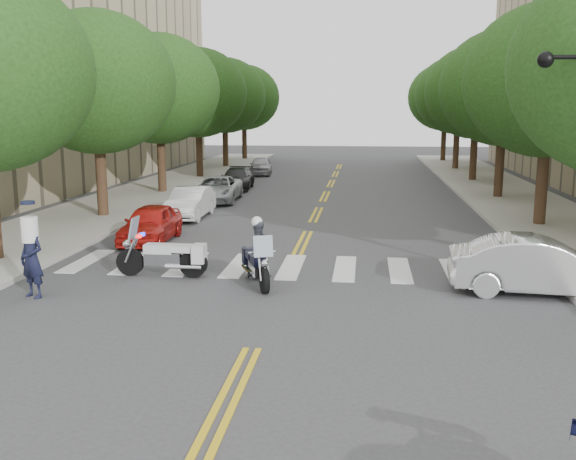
% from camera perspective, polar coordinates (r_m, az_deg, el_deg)
% --- Properties ---
extents(ground, '(140.00, 140.00, 0.00)m').
position_cam_1_polar(ground, '(12.43, -3.19, -10.50)').
color(ground, '#38383A').
rests_on(ground, ground).
extents(sidewalk_left, '(5.00, 60.00, 0.15)m').
position_cam_1_polar(sidewalk_left, '(35.63, -12.16, 3.30)').
color(sidewalk_left, '#9E9991').
rests_on(sidewalk_left, ground).
extents(sidewalk_right, '(5.00, 60.00, 0.15)m').
position_cam_1_polar(sidewalk_right, '(34.51, 19.26, 2.71)').
color(sidewalk_right, '#9E9991').
rests_on(sidewalk_right, ground).
extents(tree_l_1, '(6.40, 6.40, 8.45)m').
position_cam_1_polar(tree_l_1, '(27.66, -16.67, 12.43)').
color(tree_l_1, '#382316').
rests_on(tree_l_1, ground).
extents(tree_l_2, '(6.40, 6.40, 8.45)m').
position_cam_1_polar(tree_l_2, '(35.15, -11.41, 12.19)').
color(tree_l_2, '#382316').
rests_on(tree_l_2, ground).
extents(tree_l_3, '(6.40, 6.40, 8.45)m').
position_cam_1_polar(tree_l_3, '(42.83, -8.01, 11.97)').
color(tree_l_3, '#382316').
rests_on(tree_l_3, ground).
extents(tree_l_4, '(6.40, 6.40, 8.45)m').
position_cam_1_polar(tree_l_4, '(50.60, -5.66, 11.80)').
color(tree_l_4, '#382316').
rests_on(tree_l_4, ground).
extents(tree_l_5, '(6.40, 6.40, 8.45)m').
position_cam_1_polar(tree_l_5, '(58.44, -3.94, 11.67)').
color(tree_l_5, '#382316').
rests_on(tree_l_5, ground).
extents(tree_r_1, '(6.40, 6.40, 8.45)m').
position_cam_1_polar(tree_r_1, '(26.32, 22.22, 12.21)').
color(tree_r_1, '#382316').
rests_on(tree_r_1, ground).
extents(tree_r_2, '(6.40, 6.40, 8.45)m').
position_cam_1_polar(tree_r_2, '(34.10, 18.66, 11.90)').
color(tree_r_2, '#382316').
rests_on(tree_r_2, ground).
extents(tree_r_3, '(6.40, 6.40, 8.45)m').
position_cam_1_polar(tree_r_3, '(41.97, 16.44, 11.68)').
color(tree_r_3, '#382316').
rests_on(tree_r_3, ground).
extents(tree_r_4, '(6.40, 6.40, 8.45)m').
position_cam_1_polar(tree_r_4, '(49.88, 14.92, 11.52)').
color(tree_r_4, '#382316').
rests_on(tree_r_4, ground).
extents(tree_r_5, '(6.40, 6.40, 8.45)m').
position_cam_1_polar(tree_r_5, '(57.82, 13.82, 11.40)').
color(tree_r_5, '#382316').
rests_on(tree_r_5, ground).
extents(motorcycle_police, '(1.09, 2.13, 1.80)m').
position_cam_1_polar(motorcycle_police, '(16.61, -2.79, -2.16)').
color(motorcycle_police, black).
rests_on(motorcycle_police, ground).
extents(motorcycle_parked, '(2.53, 0.55, 1.63)m').
position_cam_1_polar(motorcycle_parked, '(17.70, -10.49, -2.31)').
color(motorcycle_parked, black).
rests_on(motorcycle_parked, ground).
extents(officer_standing, '(0.82, 0.69, 1.90)m').
position_cam_1_polar(officer_standing, '(16.59, -21.81, -2.41)').
color(officer_standing, black).
rests_on(officer_standing, ground).
extents(convertible, '(4.42, 1.82, 1.42)m').
position_cam_1_polar(convertible, '(16.91, 21.44, -2.99)').
color(convertible, silver).
rests_on(convertible, ground).
extents(parked_car_a, '(1.63, 3.81, 1.28)m').
position_cam_1_polar(parked_car_a, '(22.47, -12.11, 0.57)').
color(parked_car_a, red).
rests_on(parked_car_a, ground).
extents(parked_car_b, '(1.38, 3.92, 1.29)m').
position_cam_1_polar(parked_car_b, '(27.18, -8.71, 2.40)').
color(parked_car_b, white).
rests_on(parked_car_b, ground).
extents(parked_car_c, '(2.27, 4.57, 1.25)m').
position_cam_1_polar(parked_car_c, '(31.99, -6.33, 3.65)').
color(parked_car_c, '#B6BABF').
rests_on(parked_car_c, ground).
extents(parked_car_d, '(1.90, 4.21, 1.20)m').
position_cam_1_polar(parked_car_d, '(36.84, -4.56, 4.56)').
color(parked_car_d, black).
rests_on(parked_car_d, ground).
extents(parked_car_e, '(1.84, 3.81, 1.26)m').
position_cam_1_polar(parked_car_e, '(45.11, -2.45, 5.73)').
color(parked_car_e, '#A7A6AC').
rests_on(parked_car_e, ground).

